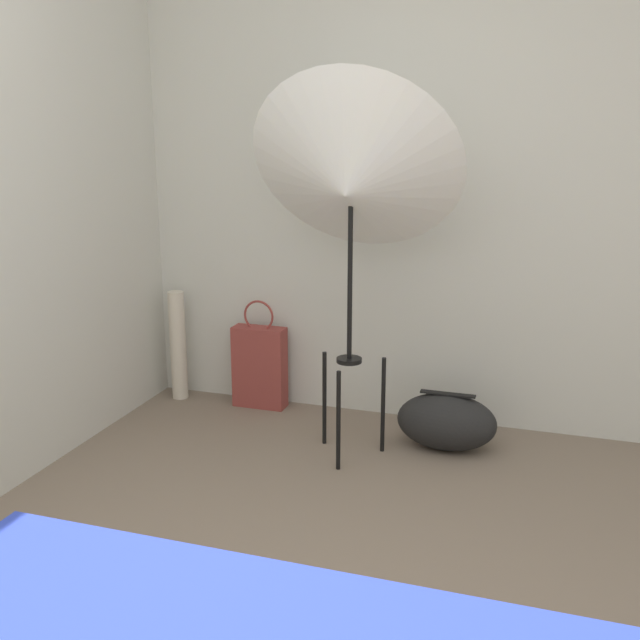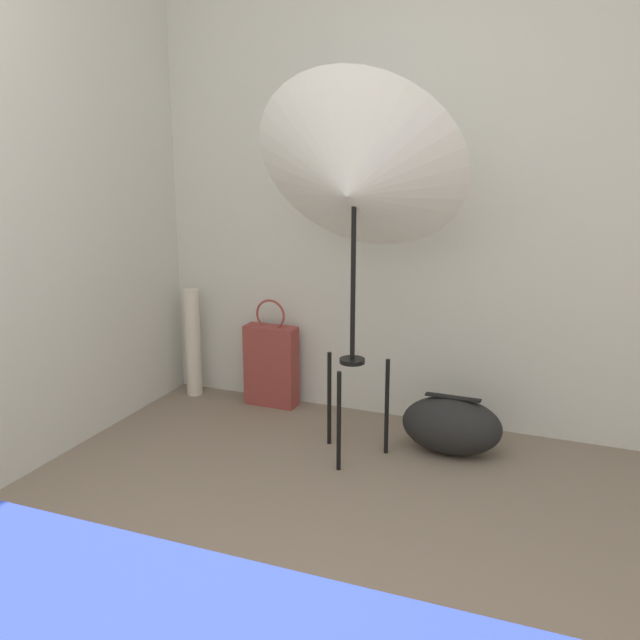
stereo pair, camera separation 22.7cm
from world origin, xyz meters
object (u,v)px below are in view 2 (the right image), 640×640
object	(u,v)px
duffel_bag	(452,425)
paper_roll	(193,343)
tote_bag	(271,365)
photo_umbrella	(354,181)

from	to	relation	value
duffel_bag	paper_roll	xyz separation A→B (m)	(-1.53, 0.23, 0.17)
duffel_bag	tote_bag	bearing A→B (deg)	166.65
tote_bag	duffel_bag	bearing A→B (deg)	-13.35
tote_bag	duffel_bag	size ratio (longest dim) A/B	1.27
photo_umbrella	paper_roll	bearing A→B (deg)	158.74
tote_bag	duffel_bag	xyz separation A→B (m)	(1.05, -0.25, -0.09)
duffel_bag	paper_roll	world-z (taller)	paper_roll
paper_roll	tote_bag	bearing A→B (deg)	2.30
photo_umbrella	paper_roll	distance (m)	1.52
tote_bag	paper_roll	xyz separation A→B (m)	(-0.48, -0.02, 0.08)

